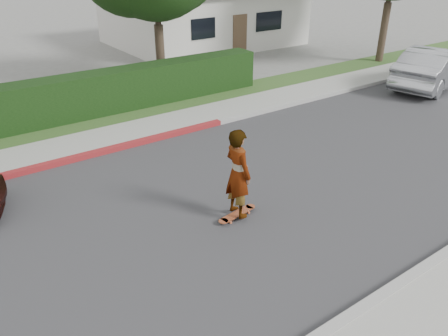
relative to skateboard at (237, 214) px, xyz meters
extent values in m
plane|color=slate|center=(1.84, 0.71, -0.09)|extent=(120.00, 120.00, 0.00)
cube|color=#2D2D30|center=(1.84, 0.71, -0.09)|extent=(60.00, 8.00, 0.01)
cube|color=#9E9E99|center=(1.84, -3.39, -0.02)|extent=(60.00, 0.20, 0.15)
cube|color=#9E9E99|center=(1.84, 4.81, -0.02)|extent=(60.00, 0.20, 0.15)
cube|color=maroon|center=(-3.16, 4.81, -0.01)|extent=(12.00, 0.21, 0.15)
cube|color=gray|center=(1.84, 5.71, -0.03)|extent=(60.00, 1.60, 0.12)
cube|color=#2D4C1E|center=(1.84, 7.31, -0.04)|extent=(60.00, 1.60, 0.10)
cube|color=black|center=(-1.16, 7.91, 0.66)|extent=(15.00, 1.00, 1.50)
cylinder|color=#33261C|center=(3.34, 9.71, 1.17)|extent=(0.36, 0.36, 2.52)
cylinder|color=#33261C|center=(3.34, 9.71, 3.06)|extent=(0.24, 0.24, 2.10)
cylinder|color=#33261C|center=(14.34, 7.21, 1.35)|extent=(0.36, 0.36, 2.88)
cube|color=beige|center=(9.84, 16.71, 1.41)|extent=(10.00, 8.00, 3.00)
cube|color=black|center=(7.34, 12.69, 1.51)|extent=(1.40, 0.06, 1.00)
cube|color=black|center=(11.64, 12.69, 1.51)|extent=(1.80, 0.06, 1.00)
cube|color=brown|center=(9.64, 12.69, 0.96)|extent=(0.90, 0.06, 2.10)
cylinder|color=#D16339|center=(-0.26, -0.12, -0.05)|extent=(0.06, 0.04, 0.06)
cylinder|color=#D16339|center=(-0.29, 0.04, -0.05)|extent=(0.06, 0.04, 0.06)
cylinder|color=#D16339|center=(0.29, -0.04, -0.05)|extent=(0.06, 0.04, 0.06)
cylinder|color=#D16339|center=(0.26, 0.12, -0.05)|extent=(0.06, 0.04, 0.06)
cube|color=silver|center=(-0.28, -0.04, -0.01)|extent=(0.07, 0.17, 0.02)
cube|color=silver|center=(0.28, 0.04, -0.01)|extent=(0.07, 0.17, 0.02)
cube|color=maroon|center=(0.00, 0.00, 0.01)|extent=(0.86, 0.33, 0.02)
cylinder|color=maroon|center=(-0.41, -0.06, 0.01)|extent=(0.23, 0.23, 0.02)
cylinder|color=maroon|center=(0.41, 0.06, 0.01)|extent=(0.23, 0.23, 0.02)
imported|color=white|center=(0.00, 0.00, 0.99)|extent=(0.47, 0.71, 1.96)
imported|color=#B0B3B7|center=(12.49, 3.27, 0.73)|extent=(5.28, 2.88, 1.65)
camera|label=1|loc=(-4.84, -6.35, 5.18)|focal=35.00mm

